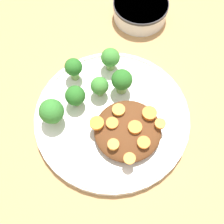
% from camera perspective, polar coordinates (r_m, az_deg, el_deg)
% --- Properties ---
extents(ground_plane, '(4.00, 4.00, 0.00)m').
position_cam_1_polar(ground_plane, '(0.58, -0.00, -1.36)').
color(ground_plane, tan).
extents(plate, '(0.28, 0.28, 0.02)m').
position_cam_1_polar(plate, '(0.57, -0.00, -0.91)').
color(plate, white).
rests_on(plate, ground_plane).
extents(dip_bowl, '(0.12, 0.12, 0.04)m').
position_cam_1_polar(dip_bowl, '(0.70, 5.23, 18.27)').
color(dip_bowl, silver).
rests_on(dip_bowl, ground_plane).
extents(stew_mound, '(0.11, 0.12, 0.03)m').
position_cam_1_polar(stew_mound, '(0.54, 2.89, -3.38)').
color(stew_mound, '#5B3319').
rests_on(stew_mound, plate).
extents(broccoli_floret_0, '(0.03, 0.03, 0.05)m').
position_cam_1_polar(broccoli_floret_0, '(0.58, -7.05, 7.99)').
color(broccoli_floret_0, '#759E51').
rests_on(broccoli_floret_0, plate).
extents(broccoli_floret_1, '(0.03, 0.03, 0.05)m').
position_cam_1_polar(broccoli_floret_1, '(0.56, -2.28, 4.75)').
color(broccoli_floret_1, '#7FA85B').
rests_on(broccoli_floret_1, plate).
extents(broccoli_floret_2, '(0.04, 0.04, 0.05)m').
position_cam_1_polar(broccoli_floret_2, '(0.55, -6.74, 2.93)').
color(broccoli_floret_2, '#7FA85B').
rests_on(broccoli_floret_2, plate).
extents(broccoli_floret_3, '(0.04, 0.04, 0.05)m').
position_cam_1_polar(broccoli_floret_3, '(0.59, -0.29, 9.81)').
color(broccoli_floret_3, '#759E51').
rests_on(broccoli_floret_3, plate).
extents(broccoli_floret_4, '(0.04, 0.04, 0.06)m').
position_cam_1_polar(broccoli_floret_4, '(0.54, -10.98, 0.05)').
color(broccoli_floret_4, '#7FA85B').
rests_on(broccoli_floret_4, plate).
extents(broccoli_floret_5, '(0.04, 0.04, 0.06)m').
position_cam_1_polar(broccoli_floret_5, '(0.56, 1.81, 5.73)').
color(broccoli_floret_5, '#759E51').
rests_on(broccoli_floret_5, plate).
extents(carrot_slice_0, '(0.02, 0.02, 0.01)m').
position_cam_1_polar(carrot_slice_0, '(0.51, 0.24, -5.96)').
color(carrot_slice_0, orange).
rests_on(carrot_slice_0, stew_mound).
extents(carrot_slice_1, '(0.03, 0.03, 0.01)m').
position_cam_1_polar(carrot_slice_1, '(0.53, 6.87, -0.23)').
color(carrot_slice_1, orange).
rests_on(carrot_slice_1, stew_mound).
extents(carrot_slice_2, '(0.02, 0.02, 0.01)m').
position_cam_1_polar(carrot_slice_2, '(0.53, 1.21, 0.40)').
color(carrot_slice_2, orange).
rests_on(carrot_slice_2, stew_mound).
extents(carrot_slice_3, '(0.02, 0.02, 0.01)m').
position_cam_1_polar(carrot_slice_3, '(0.52, 4.30, -2.74)').
color(carrot_slice_3, orange).
rests_on(carrot_slice_3, stew_mound).
extents(carrot_slice_4, '(0.02, 0.02, 0.00)m').
position_cam_1_polar(carrot_slice_4, '(0.50, 3.22, -8.48)').
color(carrot_slice_4, orange).
rests_on(carrot_slice_4, stew_mound).
extents(carrot_slice_5, '(0.02, 0.02, 0.01)m').
position_cam_1_polar(carrot_slice_5, '(0.52, -2.75, -2.09)').
color(carrot_slice_5, orange).
rests_on(carrot_slice_5, stew_mound).
extents(carrot_slice_6, '(0.02, 0.02, 0.01)m').
position_cam_1_polar(carrot_slice_6, '(0.51, 5.81, -5.56)').
color(carrot_slice_6, orange).
rests_on(carrot_slice_6, stew_mound).
extents(carrot_slice_7, '(0.02, 0.02, 0.00)m').
position_cam_1_polar(carrot_slice_7, '(0.53, 8.81, -2.11)').
color(carrot_slice_7, orange).
rests_on(carrot_slice_7, stew_mound).
extents(carrot_slice_8, '(0.02, 0.02, 0.00)m').
position_cam_1_polar(carrot_slice_8, '(0.52, 0.03, -2.03)').
color(carrot_slice_8, orange).
rests_on(carrot_slice_8, stew_mound).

